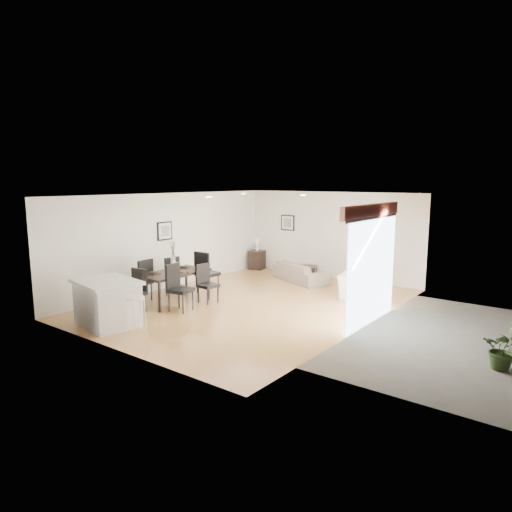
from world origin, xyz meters
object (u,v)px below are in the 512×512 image
Objects in this scene: side_table at (257,260)px; dining_chair_wnear at (143,278)px; bar_stool at (136,302)px; armchair at (361,287)px; dining_chair_foot at (205,270)px; dining_chair_wfar at (170,273)px; sofa at (300,272)px; dining_table at (174,275)px; coffee_table at (302,271)px; kitchen_island at (107,303)px; dining_chair_head at (136,288)px; dining_chair_enear at (177,285)px; dining_chair_efar at (206,281)px.

dining_chair_wnear is at bearing -86.57° from side_table.
armchair is at bearing 65.01° from bar_stool.
dining_chair_foot reaches higher than side_table.
dining_chair_wfar is 4.29m from side_table.
dining_chair_foot is at bearing 111.06° from bar_stool.
sofa is 1.05× the size of dining_table.
kitchen_island is at bearing -117.65° from coffee_table.
armchair is 4.80m from dining_table.
coffee_table is at bearing 75.14° from dining_table.
armchair is 5.61m from dining_chair_head.
bar_stool is at bearing -61.97° from dining_table.
dining_chair_wnear is 1.07× the size of dining_chair_head.
dining_table is 1.22× the size of kitchen_island.
dining_chair_wnear is at bearing 78.04° from dining_chair_enear.
kitchen_island is at bearing 177.12° from dining_chair_efar.
dining_table is at bearing 130.39° from dining_chair_efar.
coffee_table is at bearing 72.52° from dining_chair_head.
sofa is 3.11× the size of side_table.
dining_chair_enear is (1.30, -0.03, 0.02)m from dining_chair_wnear.
armchair is 0.91× the size of dining_chair_foot.
dining_chair_foot is at bearing 152.75° from dining_chair_wnear.
dining_chair_wnear is 0.91m from dining_chair_wfar.
dining_chair_wnear reaches higher than dining_table.
dining_chair_efar is 0.96× the size of dining_chair_head.
dining_chair_foot is 3.54m from coffee_table.
sofa is 1.78× the size of dining_chair_enear.
coffee_table is (1.00, 5.66, -0.38)m from dining_chair_head.
dining_chair_wfar is at bearing 20.43° from armchair.
dining_chair_efar is 1.06× the size of coffee_table.
armchair is at bearing -19.82° from side_table.
kitchen_island is (-0.69, -6.67, 0.31)m from coffee_table.
kitchen_island is (0.96, -2.62, -0.08)m from dining_chair_wfar.
sofa is at bearing 68.50° from dining_chair_head.
kitchen_island reaches higher than bar_stool.
dining_chair_enear is at bearing 105.92° from sofa.
dining_chair_head is at bearing 99.83° from sofa.
dining_chair_wfar is at bearing 43.43° from dining_chair_enear.
bar_stool is (1.27, -3.30, 0.02)m from dining_chair_foot.
coffee_table is 6.69m from bar_stool.
dining_chair_head is at bearing 117.05° from kitchen_island.
dining_chair_foot reaches higher than dining_chair_wfar.
bar_stool is (1.92, -1.70, 0.05)m from dining_chair_wnear.
sofa is 0.61m from coffee_table.
dining_chair_foot is 3.32m from kitchen_island.
side_table is (-2.23, 0.75, 0.03)m from sofa.
dining_chair_enear is 1.72m from kitchen_island.
dining_chair_efar reaches higher than side_table.
kitchen_island is (-0.36, -2.63, -0.05)m from dining_chair_efar.
dining_chair_foot is (-1.27, -2.83, 0.35)m from sofa.
sofa is at bearing -31.25° from armchair.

